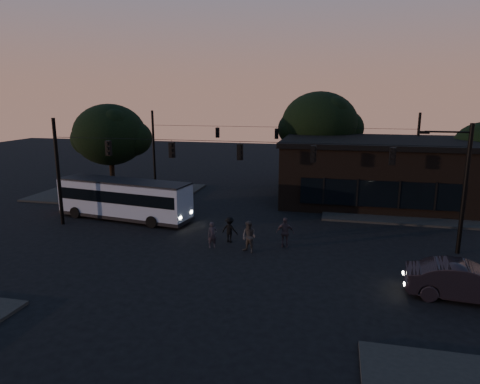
% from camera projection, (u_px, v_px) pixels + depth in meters
% --- Properties ---
extents(ground, '(120.00, 120.00, 0.00)m').
position_uv_depth(ground, '(224.00, 259.00, 23.91)').
color(ground, black).
rests_on(ground, ground).
extents(sidewalk_far_right, '(14.00, 10.00, 0.15)m').
position_uv_depth(sidewalk_far_right, '(412.00, 208.00, 34.59)').
color(sidewalk_far_right, black).
rests_on(sidewalk_far_right, ground).
extents(sidewalk_far_left, '(14.00, 10.00, 0.15)m').
position_uv_depth(sidewalk_far_left, '(119.00, 192.00, 40.27)').
color(sidewalk_far_left, black).
rests_on(sidewalk_far_left, ground).
extents(building, '(15.40, 10.41, 5.40)m').
position_uv_depth(building, '(374.00, 171.00, 36.55)').
color(building, black).
rests_on(building, ground).
extents(tree_behind, '(7.60, 7.60, 9.43)m').
position_uv_depth(tree_behind, '(319.00, 124.00, 42.61)').
color(tree_behind, black).
rests_on(tree_behind, ground).
extents(tree_left, '(6.40, 6.40, 8.30)m').
position_uv_depth(tree_left, '(110.00, 135.00, 38.11)').
color(tree_left, black).
rests_on(tree_left, ground).
extents(signal_rig_near, '(26.24, 0.30, 7.50)m').
position_uv_depth(signal_rig_near, '(240.00, 169.00, 26.74)').
color(signal_rig_near, black).
rests_on(signal_rig_near, ground).
extents(signal_rig_far, '(26.24, 0.30, 7.50)m').
position_uv_depth(signal_rig_far, '(276.00, 145.00, 42.01)').
color(signal_rig_far, black).
rests_on(signal_rig_far, ground).
extents(bus, '(10.63, 3.94, 2.92)m').
position_uv_depth(bus, '(124.00, 197.00, 31.49)').
color(bus, '#8490A8').
rests_on(bus, ground).
extents(car, '(5.21, 2.22, 1.67)m').
position_uv_depth(car, '(466.00, 282.00, 19.06)').
color(car, black).
rests_on(car, ground).
extents(pedestrian_a, '(0.69, 0.60, 1.58)m').
position_uv_depth(pedestrian_a, '(212.00, 235.00, 25.65)').
color(pedestrian_a, black).
rests_on(pedestrian_a, ground).
extents(pedestrian_b, '(1.12, 1.03, 1.87)m').
position_uv_depth(pedestrian_b, '(249.00, 237.00, 24.84)').
color(pedestrian_b, '#2F2C2B').
rests_on(pedestrian_b, ground).
extents(pedestrian_c, '(1.09, 0.46, 1.86)m').
position_uv_depth(pedestrian_c, '(285.00, 232.00, 25.67)').
color(pedestrian_c, '#30272E').
rests_on(pedestrian_c, ground).
extents(pedestrian_d, '(1.15, 0.81, 1.63)m').
position_uv_depth(pedestrian_d, '(230.00, 230.00, 26.61)').
color(pedestrian_d, black).
rests_on(pedestrian_d, ground).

